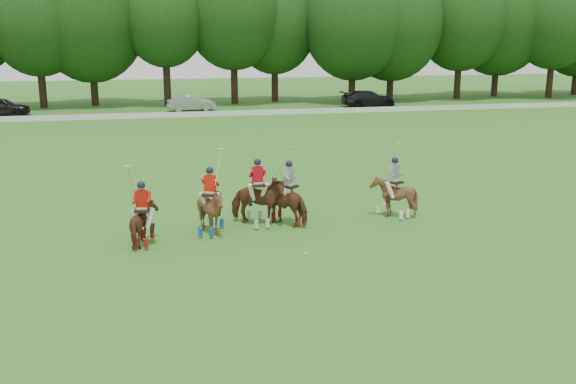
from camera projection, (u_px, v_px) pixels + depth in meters
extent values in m
plane|color=#307120|center=(254.00, 280.00, 17.59)|extent=(180.00, 180.00, 0.00)
cylinder|color=black|center=(42.00, 83.00, 60.41)|extent=(0.70, 0.70, 4.64)
ellipsoid|color=black|center=(37.00, 21.00, 59.09)|extent=(8.80, 8.80, 10.13)
cylinder|color=black|center=(94.00, 83.00, 62.44)|extent=(0.70, 0.70, 4.31)
ellipsoid|color=black|center=(89.00, 18.00, 61.00)|extent=(10.67, 10.67, 12.27)
cylinder|color=black|center=(167.00, 78.00, 62.43)|extent=(0.70, 0.70, 5.24)
ellipsoid|color=black|center=(164.00, 19.00, 61.10)|extent=(8.06, 8.06, 9.26)
cylinder|color=black|center=(234.00, 78.00, 64.13)|extent=(0.70, 0.70, 5.19)
ellipsoid|color=black|center=(233.00, 14.00, 62.68)|extent=(9.50, 9.50, 10.92)
cylinder|color=black|center=(275.00, 80.00, 66.49)|extent=(0.70, 0.70, 4.48)
ellipsoid|color=black|center=(275.00, 25.00, 65.21)|extent=(8.60, 8.60, 9.89)
cylinder|color=black|center=(352.00, 82.00, 65.51)|extent=(0.70, 0.70, 4.21)
ellipsoid|color=black|center=(353.00, 22.00, 64.13)|extent=(10.11, 10.11, 11.63)
cylinder|color=black|center=(390.00, 81.00, 67.84)|extent=(0.70, 0.70, 4.07)
ellipsoid|color=black|center=(392.00, 23.00, 66.45)|extent=(10.46, 10.46, 12.03)
cylinder|color=black|center=(458.00, 76.00, 69.69)|extent=(0.70, 0.70, 4.79)
ellipsoid|color=black|center=(461.00, 20.00, 68.30)|extent=(9.47, 9.47, 10.89)
cylinder|color=black|center=(495.00, 76.00, 72.39)|extent=(0.70, 0.70, 4.44)
ellipsoid|color=black|center=(499.00, 19.00, 70.92)|extent=(10.84, 10.84, 12.47)
cylinder|color=black|center=(550.00, 76.00, 70.40)|extent=(0.70, 0.70, 4.86)
ellipsoid|color=black|center=(555.00, 21.00, 69.04)|extent=(8.94, 8.94, 10.28)
cylinder|color=black|center=(575.00, 78.00, 74.54)|extent=(0.70, 0.70, 3.90)
cube|color=white|center=(174.00, 115.00, 53.53)|extent=(120.00, 0.10, 0.44)
imported|color=black|center=(1.00, 106.00, 54.52)|extent=(4.73, 2.21, 1.57)
imported|color=#A0A0A6|center=(191.00, 103.00, 58.07)|extent=(4.40, 1.95, 1.40)
imported|color=black|center=(368.00, 99.00, 61.79)|extent=(5.39, 2.37, 1.54)
imported|color=#4E2514|center=(143.00, 225.00, 20.42)|extent=(1.06, 1.72, 1.35)
cube|color=black|center=(142.00, 210.00, 20.30)|extent=(0.55, 0.64, 0.08)
cylinder|color=tan|center=(131.00, 181.00, 20.08)|extent=(0.20, 0.76, 1.08)
imported|color=#4E2514|center=(258.00, 202.00, 22.60)|extent=(1.73, 1.50, 1.69)
cube|color=black|center=(258.00, 185.00, 22.46)|extent=(0.46, 0.58, 0.08)
cylinder|color=tan|center=(266.00, 186.00, 22.55)|extent=(0.04, 0.21, 1.29)
imported|color=#4E2514|center=(211.00, 211.00, 21.61)|extent=(1.77, 1.85, 1.59)
cube|color=black|center=(210.00, 194.00, 21.48)|extent=(0.63, 0.69, 0.08)
cylinder|color=tan|center=(218.00, 167.00, 21.20)|extent=(0.35, 0.71, 1.08)
imported|color=#4E2514|center=(289.00, 202.00, 22.82)|extent=(1.84, 1.98, 1.57)
cube|color=black|center=(289.00, 186.00, 22.68)|extent=(0.70, 0.71, 0.08)
cylinder|color=tan|center=(284.00, 162.00, 22.23)|extent=(0.51, 0.61, 1.08)
imported|color=#4E2514|center=(394.00, 197.00, 23.67)|extent=(1.72, 1.79, 1.53)
cube|color=black|center=(394.00, 182.00, 23.54)|extent=(0.64, 0.70, 0.08)
cylinder|color=tan|center=(390.00, 158.00, 23.14)|extent=(0.37, 0.70, 1.08)
sphere|color=white|center=(306.00, 253.00, 19.63)|extent=(0.09, 0.09, 0.09)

